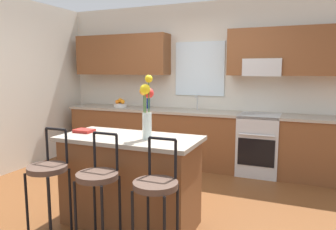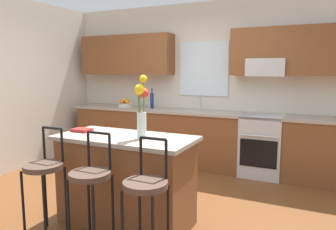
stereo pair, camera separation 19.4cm
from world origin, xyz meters
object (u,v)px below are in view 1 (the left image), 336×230
at_px(bar_stool_near, 48,173).
at_px(bottle_olive_oil, 148,100).
at_px(kitchen_island, 130,180).
at_px(oven_range, 259,144).
at_px(flower_vase, 147,105).
at_px(cookbook, 84,131).
at_px(bar_stool_far, 156,191).
at_px(fruit_bowl_oranges, 120,104).
at_px(bar_stool_middle, 98,181).

bearing_deg(bar_stool_near, bottle_olive_oil, 96.79).
bearing_deg(kitchen_island, oven_range, 65.23).
xyz_separation_m(oven_range, flower_vase, (-0.79, -2.22, 0.79)).
height_order(kitchen_island, cookbook, cookbook).
relative_size(flower_vase, cookbook, 3.09).
bearing_deg(bar_stool_far, kitchen_island, 134.72).
relative_size(oven_range, bottle_olive_oil, 2.66).
bearing_deg(bar_stool_near, oven_range, 60.38).
bearing_deg(bar_stool_far, bottle_olive_oil, 117.35).
bearing_deg(cookbook, fruit_bowl_oranges, 111.80).
bearing_deg(bar_stool_middle, fruit_bowl_oranges, 117.52).
bearing_deg(bar_stool_far, cookbook, 153.16).
bearing_deg(bottle_olive_oil, bar_stool_far, -62.65).
height_order(bar_stool_far, bottle_olive_oil, bottle_olive_oil).
bearing_deg(bar_stool_near, bar_stool_middle, 0.00).
bearing_deg(fruit_bowl_oranges, bar_stool_near, -72.13).
height_order(kitchen_island, flower_vase, flower_vase).
xyz_separation_m(bar_stool_far, fruit_bowl_oranges, (-1.99, 2.77, 0.34)).
distance_m(bar_stool_middle, bottle_olive_oil, 2.93).
height_order(bar_stool_middle, cookbook, bar_stool_middle).
xyz_separation_m(oven_range, bar_stool_far, (-0.46, -2.74, 0.18)).
bearing_deg(fruit_bowl_oranges, bar_stool_far, -54.25).
bearing_deg(bottle_olive_oil, cookbook, -81.75).
bearing_deg(oven_range, flower_vase, -109.65).
xyz_separation_m(bar_stool_near, bottle_olive_oil, (-0.33, 2.76, 0.43)).
xyz_separation_m(kitchen_island, bar_stool_far, (0.55, -0.56, 0.17)).
distance_m(bar_stool_near, bar_stool_middle, 0.55).
relative_size(kitchen_island, fruit_bowl_oranges, 5.92).
height_order(kitchen_island, fruit_bowl_oranges, fruit_bowl_oranges).
xyz_separation_m(fruit_bowl_oranges, bottle_olive_oil, (0.56, -0.00, 0.09)).
bearing_deg(oven_range, bar_stool_near, -119.62).
xyz_separation_m(flower_vase, cookbook, (-0.77, 0.04, -0.31)).
bearing_deg(bar_stool_far, fruit_bowl_oranges, 125.75).
bearing_deg(cookbook, flower_vase, -3.04).
xyz_separation_m(oven_range, fruit_bowl_oranges, (-2.45, 0.03, 0.52)).
xyz_separation_m(bar_stool_middle, bar_stool_far, (0.55, 0.00, 0.00)).
xyz_separation_m(bar_stool_middle, flower_vase, (0.22, 0.52, 0.61)).
distance_m(oven_range, bar_stool_middle, 2.92).
bearing_deg(oven_range, bottle_olive_oil, 179.25).
xyz_separation_m(oven_range, kitchen_island, (-1.01, -2.18, 0.00)).
xyz_separation_m(bar_stool_far, flower_vase, (-0.33, 0.52, 0.61)).
distance_m(oven_range, fruit_bowl_oranges, 2.50).
bearing_deg(bar_stool_near, kitchen_island, 45.28).
relative_size(bar_stool_near, bar_stool_far, 1.00).
bearing_deg(bar_stool_middle, flower_vase, 67.55).
height_order(oven_range, fruit_bowl_oranges, fruit_bowl_oranges).
xyz_separation_m(bar_stool_near, flower_vase, (0.77, 0.52, 0.61)).
height_order(oven_range, bar_stool_near, bar_stool_near).
distance_m(oven_range, bottle_olive_oil, 1.98).
height_order(bar_stool_middle, flower_vase, flower_vase).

